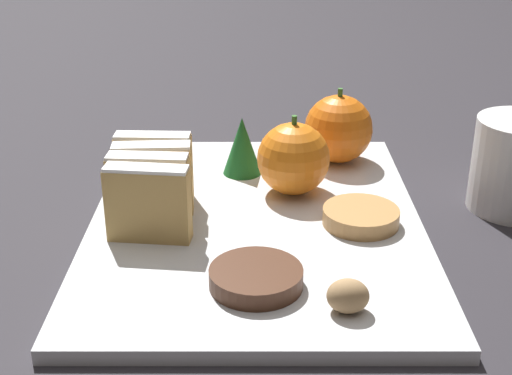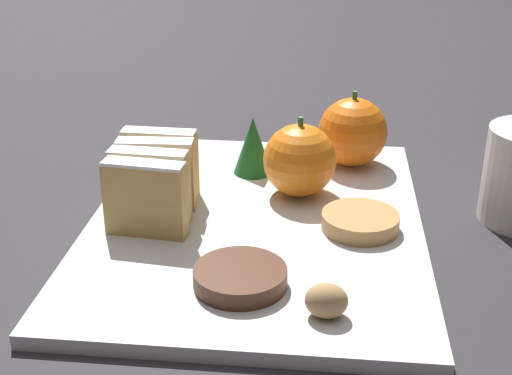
{
  "view_description": "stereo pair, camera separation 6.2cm",
  "coord_description": "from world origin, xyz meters",
  "views": [
    {
      "loc": [
        -0.0,
        -0.57,
        0.3
      ],
      "look_at": [
        0.0,
        0.0,
        0.04
      ],
      "focal_mm": 50.0,
      "sensor_mm": 36.0,
      "label": 1
    },
    {
      "loc": [
        0.06,
        -0.57,
        0.3
      ],
      "look_at": [
        0.0,
        0.0,
        0.04
      ],
      "focal_mm": 50.0,
      "sensor_mm": 36.0,
      "label": 2
    }
  ],
  "objects": [
    {
      "name": "serving_platter",
      "position": [
        0.0,
        0.0,
        0.01
      ],
      "size": [
        0.29,
        0.38,
        0.01
      ],
      "color": "silver",
      "rests_on": "ground_plane"
    },
    {
      "name": "walnut",
      "position": [
        0.06,
        -0.15,
        0.02
      ],
      "size": [
        0.03,
        0.02,
        0.02
      ],
      "color": "#9E7A51",
      "rests_on": "serving_platter"
    },
    {
      "name": "stollen_slice_third",
      "position": [
        -0.09,
        0.01,
        0.04
      ],
      "size": [
        0.07,
        0.02,
        0.07
      ],
      "color": "tan",
      "rests_on": "serving_platter"
    },
    {
      "name": "evergreen_sprig",
      "position": [
        -0.01,
        0.1,
        0.04
      ],
      "size": [
        0.04,
        0.04,
        0.06
      ],
      "color": "#195623",
      "rests_on": "serving_platter"
    },
    {
      "name": "ground_plane",
      "position": [
        0.0,
        0.0,
        0.0
      ],
      "size": [
        6.0,
        6.0,
        0.0
      ],
      "primitive_type": "plane",
      "color": "#28262B"
    },
    {
      "name": "stollen_slice_fourth",
      "position": [
        -0.09,
        0.04,
        0.04
      ],
      "size": [
        0.07,
        0.02,
        0.07
      ],
      "color": "tan",
      "rests_on": "serving_platter"
    },
    {
      "name": "orange_far",
      "position": [
        0.04,
        0.06,
        0.05
      ],
      "size": [
        0.07,
        0.07,
        0.08
      ],
      "color": "orange",
      "rests_on": "serving_platter"
    },
    {
      "name": "orange_near",
      "position": [
        0.09,
        0.14,
        0.05
      ],
      "size": [
        0.07,
        0.07,
        0.08
      ],
      "color": "orange",
      "rests_on": "serving_platter"
    },
    {
      "name": "gingerbread_cookie",
      "position": [
        0.09,
        -0.01,
        0.02
      ],
      "size": [
        0.07,
        0.07,
        0.01
      ],
      "color": "#B27F47",
      "rests_on": "serving_platter"
    },
    {
      "name": "chocolate_cookie",
      "position": [
        -0.0,
        -0.11,
        0.02
      ],
      "size": [
        0.07,
        0.07,
        0.01
      ],
      "color": "#472819",
      "rests_on": "serving_platter"
    },
    {
      "name": "stollen_slice_front",
      "position": [
        -0.09,
        -0.04,
        0.04
      ],
      "size": [
        0.07,
        0.03,
        0.07
      ],
      "color": "tan",
      "rests_on": "serving_platter"
    },
    {
      "name": "stollen_slice_second",
      "position": [
        -0.09,
        -0.01,
        0.04
      ],
      "size": [
        0.07,
        0.02,
        0.07
      ],
      "color": "tan",
      "rests_on": "serving_platter"
    }
  ]
}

